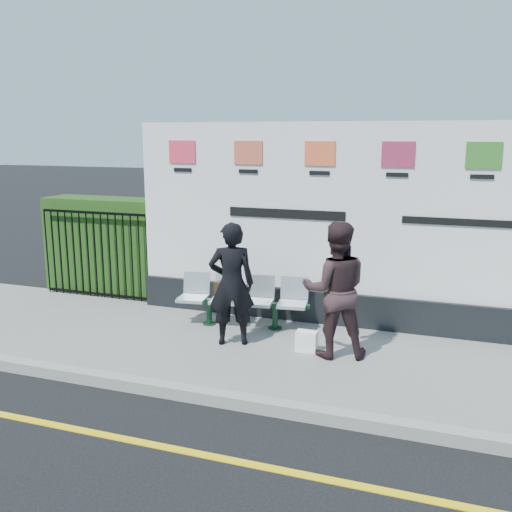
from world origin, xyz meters
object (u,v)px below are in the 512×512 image
(woman_left, at_px, (232,284))
(bench, at_px, (242,313))
(woman_right, at_px, (335,290))
(billboard, at_px, (394,242))

(woman_left, bearing_deg, bench, -102.38)
(woman_left, xyz_separation_m, woman_right, (1.41, 0.04, 0.04))
(billboard, distance_m, woman_right, 1.48)
(woman_left, relative_size, woman_right, 0.96)
(billboard, xyz_separation_m, woman_right, (-0.58, -1.30, -0.42))
(woman_left, bearing_deg, billboard, -168.27)
(woman_right, bearing_deg, bench, -40.78)
(billboard, distance_m, bench, 2.46)
(billboard, xyz_separation_m, bench, (-2.10, -0.64, -1.09))
(bench, distance_m, woman_right, 1.79)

